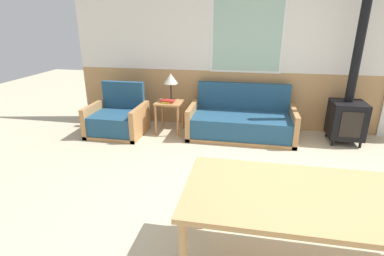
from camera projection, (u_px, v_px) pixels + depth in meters
ground_plane at (279, 212)px, 3.14m from camera, size 16.00×16.00×0.00m
wall_back at (274, 53)px, 5.09m from camera, size 7.20×0.09×2.70m
couch at (241, 123)px, 5.08m from camera, size 1.76×0.86×0.86m
armchair at (118, 120)px, 5.21m from camera, size 0.92×0.80×0.86m
side_table at (169, 108)px, 5.23m from camera, size 0.45×0.45×0.55m
table_lamp at (171, 79)px, 5.13m from camera, size 0.25×0.25×0.47m
book_stack at (168, 101)px, 5.11m from camera, size 0.23×0.19×0.05m
dining_table at (332, 204)px, 2.14m from camera, size 2.12×0.92×0.73m
wood_stove at (349, 106)px, 4.73m from camera, size 0.51×0.52×2.51m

